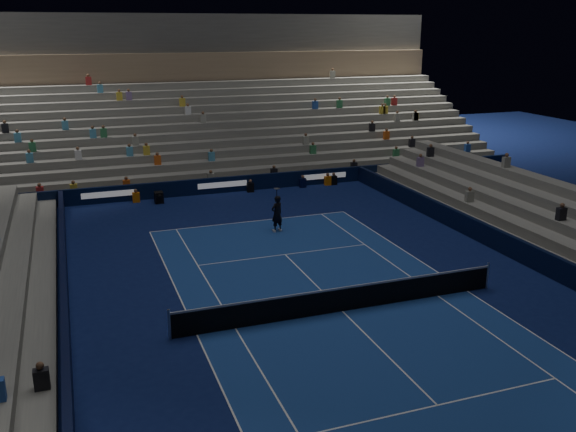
% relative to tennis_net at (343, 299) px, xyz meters
% --- Properties ---
extents(ground, '(90.00, 90.00, 0.00)m').
position_rel_tennis_net_xyz_m(ground, '(0.00, 0.00, -0.50)').
color(ground, '#0C1649').
rests_on(ground, ground).
extents(court_surface, '(10.97, 23.77, 0.01)m').
position_rel_tennis_net_xyz_m(court_surface, '(0.00, 0.00, -0.50)').
color(court_surface, navy).
rests_on(court_surface, ground).
extents(sponsor_barrier_far, '(44.00, 0.25, 1.00)m').
position_rel_tennis_net_xyz_m(sponsor_barrier_far, '(0.00, 18.50, -0.00)').
color(sponsor_barrier_far, black).
rests_on(sponsor_barrier_far, ground).
extents(sponsor_barrier_east, '(0.25, 37.00, 1.00)m').
position_rel_tennis_net_xyz_m(sponsor_barrier_east, '(9.70, 0.00, -0.00)').
color(sponsor_barrier_east, black).
rests_on(sponsor_barrier_east, ground).
extents(sponsor_barrier_west, '(0.25, 37.00, 1.00)m').
position_rel_tennis_net_xyz_m(sponsor_barrier_west, '(-9.70, 0.00, -0.00)').
color(sponsor_barrier_west, black).
rests_on(sponsor_barrier_west, ground).
extents(grandstand_main, '(44.00, 15.20, 11.20)m').
position_rel_tennis_net_xyz_m(grandstand_main, '(0.00, 27.90, 2.87)').
color(grandstand_main, slate).
rests_on(grandstand_main, ground).
extents(tennis_net, '(12.90, 0.10, 1.10)m').
position_rel_tennis_net_xyz_m(tennis_net, '(0.00, 0.00, 0.00)').
color(tennis_net, '#B2B2B7').
rests_on(tennis_net, ground).
extents(tennis_player, '(0.82, 0.69, 1.91)m').
position_rel_tennis_net_xyz_m(tennis_player, '(0.76, 9.82, 0.45)').
color(tennis_player, black).
rests_on(tennis_player, ground).
extents(broadcast_camera, '(0.51, 0.97, 0.67)m').
position_rel_tennis_net_xyz_m(broadcast_camera, '(-4.18, 17.38, -0.16)').
color(broadcast_camera, black).
rests_on(broadcast_camera, ground).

